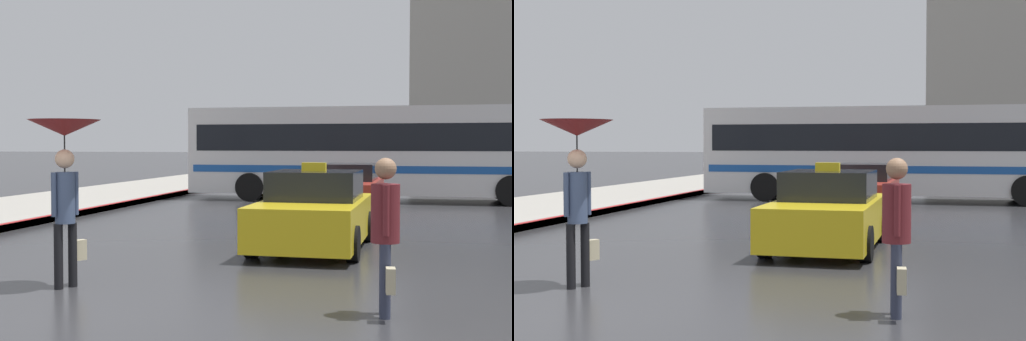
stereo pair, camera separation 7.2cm
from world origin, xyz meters
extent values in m
plane|color=#2D2D30|center=(0.00, 0.00, 0.00)|extent=(300.00, 300.00, 0.00)
cube|color=gold|center=(1.92, 6.17, 0.54)|extent=(1.80, 4.07, 0.74)
cube|color=black|center=(1.92, 6.37, 1.17)|extent=(1.58, 1.83, 0.53)
cylinder|color=black|center=(2.78, 4.90, 0.30)|extent=(0.20, 0.60, 0.60)
cylinder|color=black|center=(1.07, 4.90, 0.30)|extent=(0.20, 0.60, 0.60)
cylinder|color=black|center=(2.78, 7.43, 0.30)|extent=(0.20, 0.60, 0.60)
cylinder|color=black|center=(1.07, 7.43, 0.30)|extent=(0.20, 0.60, 0.60)
cube|color=yellow|center=(1.92, 6.17, 1.51)|extent=(0.44, 0.16, 0.16)
cube|color=#A52D23|center=(1.76, 12.29, 0.56)|extent=(1.80, 4.26, 0.79)
cube|color=black|center=(1.76, 12.51, 1.18)|extent=(1.58, 1.92, 0.44)
cylinder|color=black|center=(2.61, 10.97, 0.30)|extent=(0.20, 0.60, 0.60)
cylinder|color=black|center=(0.90, 10.97, 0.30)|extent=(0.20, 0.60, 0.60)
cylinder|color=black|center=(2.61, 13.61, 0.30)|extent=(0.20, 0.60, 0.60)
cylinder|color=black|center=(0.90, 13.61, 0.30)|extent=(0.20, 0.60, 0.60)
cube|color=silver|center=(2.07, 17.67, 1.71)|extent=(12.40, 2.62, 2.90)
cube|color=black|center=(2.07, 17.67, 2.15)|extent=(11.78, 2.63, 0.89)
cube|color=#194C9E|center=(2.07, 17.67, 1.11)|extent=(12.03, 2.64, 0.24)
cylinder|color=black|center=(6.39, 18.91, 0.48)|extent=(0.96, 0.29, 0.96)
cylinder|color=black|center=(6.41, 16.51, 0.48)|extent=(0.96, 0.29, 0.96)
cylinder|color=black|center=(-1.96, 18.83, 0.48)|extent=(0.96, 0.29, 0.96)
cylinder|color=black|center=(-1.94, 16.43, 0.48)|extent=(0.96, 0.29, 0.96)
cylinder|color=black|center=(-0.79, 1.76, 0.44)|extent=(0.16, 0.16, 0.87)
cylinder|color=black|center=(-0.69, 1.95, 0.44)|extent=(0.16, 0.16, 0.87)
cylinder|color=#3D4C6B|center=(-0.74, 1.86, 1.22)|extent=(0.36, 0.36, 0.69)
sphere|color=#DBAD89|center=(-0.74, 1.86, 1.74)|extent=(0.25, 0.25, 0.25)
cylinder|color=#3D4C6B|center=(-0.82, 1.71, 1.27)|extent=(0.09, 0.09, 0.59)
cylinder|color=#3D4C6B|center=(-0.66, 2.01, 1.27)|extent=(0.09, 0.09, 0.59)
cone|color=maroon|center=(-0.74, 1.86, 2.15)|extent=(0.96, 0.96, 0.22)
cylinder|color=black|center=(-0.74, 1.86, 1.81)|extent=(0.02, 0.02, 0.69)
cube|color=#BFB28C|center=(-0.67, 2.10, 0.48)|extent=(0.17, 0.21, 0.28)
cylinder|color=#2D3347|center=(3.52, 1.40, 0.42)|extent=(0.13, 0.13, 0.83)
cylinder|color=#2D3347|center=(3.54, 1.18, 0.42)|extent=(0.13, 0.13, 0.83)
cylinder|color=maroon|center=(3.53, 1.29, 1.16)|extent=(0.35, 0.35, 0.66)
sphere|color=#997051|center=(3.53, 1.29, 1.66)|extent=(0.24, 0.24, 0.24)
cylinder|color=maroon|center=(3.51, 1.49, 1.21)|extent=(0.08, 0.08, 0.56)
cylinder|color=maroon|center=(3.55, 1.09, 1.21)|extent=(0.08, 0.08, 0.56)
cube|color=#BFB28C|center=(3.61, 1.02, 0.46)|extent=(0.12, 0.19, 0.28)
camera|label=1|loc=(4.03, -6.76, 1.94)|focal=50.00mm
camera|label=2|loc=(4.10, -6.74, 1.94)|focal=50.00mm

